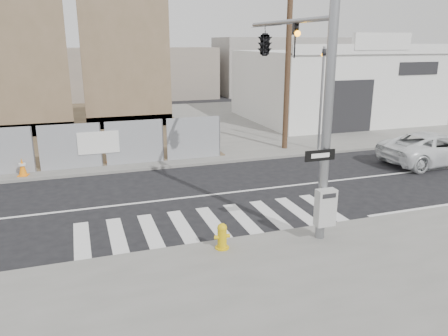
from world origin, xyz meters
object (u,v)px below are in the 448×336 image
object	(u,v)px
signal_pole	(283,67)
auto_shop	(333,85)
suv	(435,148)
traffic_cone_d	(109,156)
traffic_cone_c	(22,167)
fire_hydrant	(222,236)

from	to	relation	value
signal_pole	auto_shop	bearing A→B (deg)	52.54
suv	traffic_cone_d	bearing A→B (deg)	71.24
signal_pole	traffic_cone_c	xyz separation A→B (m)	(-8.66, 6.57, -4.29)
traffic_cone_c	suv	bearing A→B (deg)	-11.52
signal_pole	fire_hydrant	xyz separation A→B (m)	(-2.87, -2.50, -4.30)
suv	traffic_cone_d	world-z (taller)	suv
fire_hydrant	traffic_cone_d	size ratio (longest dim) A/B	1.00
signal_pole	fire_hydrant	bearing A→B (deg)	-138.92
signal_pole	fire_hydrant	size ratio (longest dim) A/B	9.60
fire_hydrant	suv	bearing A→B (deg)	37.99
signal_pole	suv	xyz separation A→B (m)	(9.48, 2.88, -4.04)
fire_hydrant	suv	size ratio (longest dim) A/B	0.14
fire_hydrant	traffic_cone_c	distance (m)	10.76
signal_pole	auto_shop	world-z (taller)	signal_pole
traffic_cone_c	traffic_cone_d	xyz separation A→B (m)	(3.60, 0.84, -0.01)
signal_pole	traffic_cone_d	xyz separation A→B (m)	(-5.06, 7.41, -4.31)
auto_shop	traffic_cone_d	size ratio (longest dim) A/B	16.47
traffic_cone_d	traffic_cone_c	bearing A→B (deg)	-166.88
traffic_cone_c	traffic_cone_d	bearing A→B (deg)	13.12
suv	signal_pole	bearing A→B (deg)	105.45
auto_shop	suv	world-z (taller)	auto_shop
suv	fire_hydrant	bearing A→B (deg)	112.11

